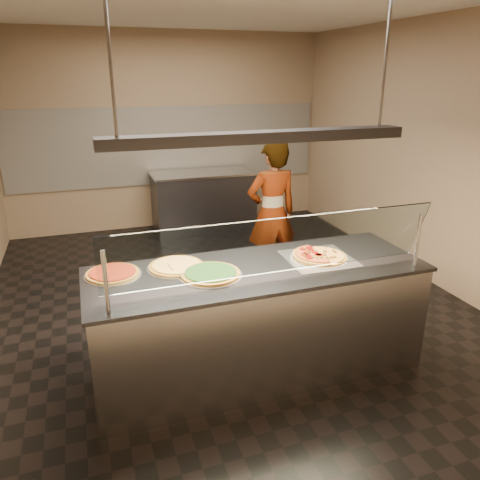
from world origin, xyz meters
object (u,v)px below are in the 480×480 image
object	(u,v)px
perforated_tray	(319,258)
pizza_cheese	(176,266)
heat_lamp_housing	(260,137)
prep_table	(204,201)
serving_counter	(257,319)
pizza_spinach	(210,273)
sneeze_guard	(276,247)
pizza_spatula	(177,268)
half_pizza_pepperoni	(307,256)
half_pizza_sausage	(331,254)
worker	(272,213)
pizza_tomato	(113,273)

from	to	relation	value
perforated_tray	pizza_cheese	size ratio (longest dim) A/B	1.20
heat_lamp_housing	prep_table	bearing A→B (deg)	81.85
serving_counter	pizza_spinach	distance (m)	0.62
sneeze_guard	pizza_cheese	distance (m)	0.88
prep_table	pizza_spinach	bearing A→B (deg)	-103.83
sneeze_guard	perforated_tray	distance (m)	0.71
perforated_tray	pizza_spinach	distance (m)	0.94
pizza_spatula	half_pizza_pepperoni	bearing A→B (deg)	-6.70
serving_counter	pizza_spinach	world-z (taller)	pizza_spinach
half_pizza_sausage	pizza_spinach	world-z (taller)	half_pizza_sausage
pizza_spatula	worker	xyz separation A→B (m)	(1.42, 1.49, -0.11)
sneeze_guard	half_pizza_sausage	xyz separation A→B (m)	(0.65, 0.35, -0.27)
perforated_tray	heat_lamp_housing	xyz separation A→B (m)	(-0.55, -0.01, 1.01)
pizza_spinach	pizza_tomato	world-z (taller)	pizza_spinach
perforated_tray	prep_table	bearing A→B (deg)	90.02
pizza_spinach	worker	bearing A→B (deg)	54.02
perforated_tray	pizza_cheese	xyz separation A→B (m)	(-1.16, 0.20, 0.01)
pizza_tomato	heat_lamp_housing	bearing A→B (deg)	-11.80
sneeze_guard	prep_table	xyz separation A→B (m)	(0.54, 4.15, -0.76)
perforated_tray	pizza_spinach	bearing A→B (deg)	-177.91
sneeze_guard	pizza_cheese	bearing A→B (deg)	137.78
prep_table	worker	distance (m)	2.23
perforated_tray	prep_table	world-z (taller)	perforated_tray
pizza_cheese	heat_lamp_housing	size ratio (longest dim) A/B	0.20
serving_counter	perforated_tray	xyz separation A→B (m)	(0.55, 0.01, 0.47)
pizza_spatula	perforated_tray	bearing A→B (deg)	-6.15
pizza_spinach	heat_lamp_housing	size ratio (longest dim) A/B	0.21
heat_lamp_housing	pizza_tomato	bearing A→B (deg)	168.20
perforated_tray	half_pizza_sausage	bearing A→B (deg)	-1.49
perforated_tray	worker	bearing A→B (deg)	81.08
sneeze_guard	worker	size ratio (longest dim) A/B	1.45
sneeze_guard	perforated_tray	size ratio (longest dim) A/B	4.40
pizza_tomato	perforated_tray	bearing A→B (deg)	-7.63
pizza_spinach	prep_table	bearing A→B (deg)	76.17
pizza_spinach	heat_lamp_housing	bearing A→B (deg)	3.59
serving_counter	heat_lamp_housing	size ratio (longest dim) A/B	1.17
sneeze_guard	worker	xyz separation A→B (m)	(0.80, 1.97, -0.38)
perforated_tray	half_pizza_sausage	size ratio (longest dim) A/B	1.23
prep_table	heat_lamp_housing	xyz separation A→B (m)	(-0.54, -3.80, 1.48)
half_pizza_pepperoni	pizza_spatula	size ratio (longest dim) A/B	1.93
pizza_spatula	heat_lamp_housing	xyz separation A→B (m)	(0.63, -0.14, 0.99)
half_pizza_pepperoni	worker	size ratio (longest dim) A/B	0.27
pizza_spinach	pizza_spatula	world-z (taller)	pizza_spatula
pizza_spatula	prep_table	xyz separation A→B (m)	(1.17, 3.67, -0.49)
heat_lamp_housing	pizza_spinach	bearing A→B (deg)	-176.41
pizza_spinach	serving_counter	bearing A→B (deg)	3.59
half_pizza_sausage	pizza_cheese	xyz separation A→B (m)	(-1.27, 0.21, -0.01)
pizza_spatula	pizza_cheese	bearing A→B (deg)	81.18
worker	serving_counter	bearing A→B (deg)	60.36
perforated_tray	pizza_spatula	distance (m)	1.18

